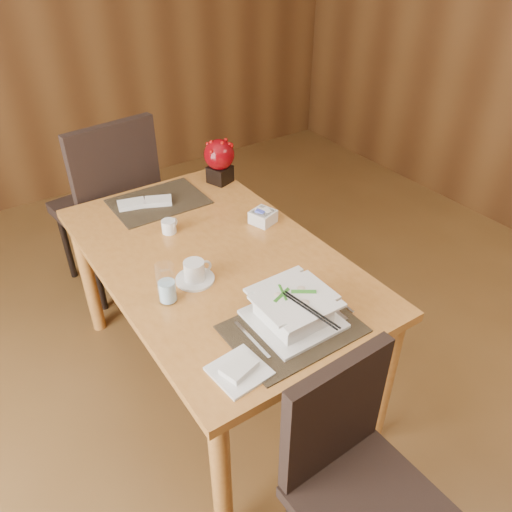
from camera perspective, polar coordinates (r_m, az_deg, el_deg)
ground at (r=2.33m, az=4.17°, el=-22.58°), size 6.00×6.00×0.00m
back_wall at (r=4.06m, az=-24.31°, el=24.53°), size 5.00×0.02×2.80m
dining_table at (r=2.18m, az=-4.72°, el=-1.91°), size 0.90×1.50×0.75m
placemat_near at (r=1.76m, az=4.21°, el=-8.29°), size 0.45×0.33×0.01m
placemat_far at (r=2.55m, az=-11.07°, el=6.13°), size 0.45×0.33×0.01m
soup_setting at (r=1.76m, az=4.31°, el=-6.08°), size 0.29×0.29×0.12m
coffee_cup at (r=1.97m, az=-7.05°, el=-1.90°), size 0.15×0.15×0.09m
water_glass at (r=1.86m, az=-10.20°, el=-3.12°), size 0.08×0.08×0.16m
creamer_jug at (r=2.28m, az=-9.93°, el=3.34°), size 0.11×0.11×0.06m
sugar_caddy at (r=2.32m, az=0.80°, el=4.49°), size 0.13×0.13×0.06m
berry_decor at (r=2.65m, az=-4.21°, el=11.06°), size 0.16×0.16×0.24m
napkins_far at (r=2.52m, az=-12.37°, el=6.01°), size 0.28×0.18×0.02m
bread_plate at (r=1.62m, az=-1.93°, el=-13.01°), size 0.18×0.18×0.01m
near_chair at (r=1.74m, az=11.11°, el=-22.96°), size 0.43×0.43×0.90m
far_chair at (r=2.93m, az=-16.28°, el=6.21°), size 0.56×0.57×1.08m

